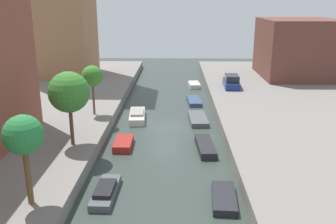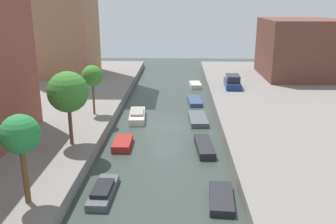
{
  "view_description": "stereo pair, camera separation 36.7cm",
  "coord_description": "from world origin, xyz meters",
  "px_view_note": "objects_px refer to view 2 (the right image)",
  "views": [
    {
      "loc": [
        0.94,
        -32.93,
        11.52
      ],
      "look_at": [
        0.18,
        2.03,
        0.8
      ],
      "focal_mm": 39.47,
      "sensor_mm": 36.0,
      "label": 1
    },
    {
      "loc": [
        1.3,
        -32.92,
        11.52
      ],
      "look_at": [
        0.18,
        2.03,
        0.8
      ],
      "focal_mm": 39.47,
      "sensor_mm": 36.0,
      "label": 2
    }
  ],
  "objects_px": {
    "moored_boat_left_1": "(103,191)",
    "moored_boat_left_2": "(123,143)",
    "moored_boat_left_3": "(137,116)",
    "low_block_right": "(300,48)",
    "moored_boat_right_3": "(198,119)",
    "moored_boat_right_4": "(195,101)",
    "moored_boat_right_5": "(195,85)",
    "parked_car": "(232,82)",
    "street_tree_0": "(20,136)",
    "moored_boat_right_1": "(221,198)",
    "moored_boat_right_2": "(204,147)",
    "street_tree_1": "(68,92)",
    "street_tree_2": "(92,76)"
  },
  "relations": [
    {
      "from": "street_tree_2",
      "to": "moored_boat_right_1",
      "type": "xyz_separation_m",
      "value": [
        10.66,
        -13.98,
        -4.45
      ]
    },
    {
      "from": "moored_boat_left_1",
      "to": "moored_boat_right_4",
      "type": "distance_m",
      "value": 22.25
    },
    {
      "from": "street_tree_0",
      "to": "street_tree_1",
      "type": "relative_size",
      "value": 0.89
    },
    {
      "from": "parked_car",
      "to": "moored_boat_left_1",
      "type": "xyz_separation_m",
      "value": [
        -11.15,
        -25.18,
        -1.35
      ]
    },
    {
      "from": "moored_boat_right_5",
      "to": "street_tree_0",
      "type": "bearing_deg",
      "value": -107.81
    },
    {
      "from": "moored_boat_left_1",
      "to": "moored_boat_right_1",
      "type": "distance_m",
      "value": 7.15
    },
    {
      "from": "moored_boat_right_2",
      "to": "moored_boat_right_1",
      "type": "bearing_deg",
      "value": -86.24
    },
    {
      "from": "street_tree_2",
      "to": "moored_boat_right_3",
      "type": "bearing_deg",
      "value": 6.6
    },
    {
      "from": "moored_boat_right_2",
      "to": "moored_boat_left_2",
      "type": "bearing_deg",
      "value": 175.95
    },
    {
      "from": "street_tree_0",
      "to": "moored_boat_left_2",
      "type": "height_order",
      "value": "street_tree_0"
    },
    {
      "from": "low_block_right",
      "to": "moored_boat_right_5",
      "type": "bearing_deg",
      "value": -168.3
    },
    {
      "from": "street_tree_2",
      "to": "moored_boat_right_1",
      "type": "distance_m",
      "value": 18.14
    },
    {
      "from": "low_block_right",
      "to": "moored_boat_right_1",
      "type": "bearing_deg",
      "value": -113.28
    },
    {
      "from": "moored_boat_left_1",
      "to": "moored_boat_left_2",
      "type": "xyz_separation_m",
      "value": [
        0.01,
        7.83,
        -0.02
      ]
    },
    {
      "from": "moored_boat_left_2",
      "to": "moored_boat_right_4",
      "type": "relative_size",
      "value": 0.75
    },
    {
      "from": "street_tree_0",
      "to": "moored_boat_left_3",
      "type": "height_order",
      "value": "street_tree_0"
    },
    {
      "from": "moored_boat_left_3",
      "to": "moored_boat_right_3",
      "type": "distance_m",
      "value": 6.07
    },
    {
      "from": "moored_boat_left_2",
      "to": "parked_car",
      "type": "bearing_deg",
      "value": 57.28
    },
    {
      "from": "parked_car",
      "to": "street_tree_1",
      "type": "bearing_deg",
      "value": -127.2
    },
    {
      "from": "moored_boat_left_3",
      "to": "low_block_right",
      "type": "bearing_deg",
      "value": 39.75
    },
    {
      "from": "street_tree_2",
      "to": "moored_boat_right_2",
      "type": "height_order",
      "value": "street_tree_2"
    },
    {
      "from": "street_tree_1",
      "to": "moored_boat_right_3",
      "type": "xyz_separation_m",
      "value": [
        9.97,
        8.8,
        -4.81
      ]
    },
    {
      "from": "moored_boat_left_2",
      "to": "moored_boat_right_3",
      "type": "distance_m",
      "value": 9.38
    },
    {
      "from": "moored_boat_right_3",
      "to": "moored_boat_right_4",
      "type": "xyz_separation_m",
      "value": [
        -0.08,
        6.67,
        -0.01
      ]
    },
    {
      "from": "street_tree_1",
      "to": "moored_boat_right_1",
      "type": "bearing_deg",
      "value": -30.74
    },
    {
      "from": "moored_boat_right_5",
      "to": "moored_boat_right_3",
      "type": "bearing_deg",
      "value": -91.15
    },
    {
      "from": "moored_boat_right_3",
      "to": "moored_boat_right_5",
      "type": "distance_m",
      "value": 14.78
    },
    {
      "from": "moored_boat_left_2",
      "to": "moored_boat_right_5",
      "type": "bearing_deg",
      "value": 72.66
    },
    {
      "from": "street_tree_2",
      "to": "moored_boat_right_5",
      "type": "xyz_separation_m",
      "value": [
        10.27,
        15.93,
        -4.38
      ]
    },
    {
      "from": "moored_boat_left_3",
      "to": "moored_boat_right_1",
      "type": "height_order",
      "value": "moored_boat_left_3"
    },
    {
      "from": "street_tree_1",
      "to": "moored_boat_right_3",
      "type": "height_order",
      "value": "street_tree_1"
    },
    {
      "from": "street_tree_1",
      "to": "street_tree_0",
      "type": "bearing_deg",
      "value": -90.0
    },
    {
      "from": "low_block_right",
      "to": "street_tree_1",
      "type": "bearing_deg",
      "value": -133.03
    },
    {
      "from": "street_tree_1",
      "to": "moored_boat_right_2",
      "type": "bearing_deg",
      "value": 8.51
    },
    {
      "from": "parked_car",
      "to": "moored_boat_right_2",
      "type": "distance_m",
      "value": 18.44
    },
    {
      "from": "moored_boat_right_2",
      "to": "moored_boat_right_3",
      "type": "distance_m",
      "value": 7.29
    },
    {
      "from": "street_tree_0",
      "to": "moored_boat_right_5",
      "type": "relative_size",
      "value": 1.6
    },
    {
      "from": "moored_boat_right_1",
      "to": "moored_boat_right_2",
      "type": "relative_size",
      "value": 0.82
    },
    {
      "from": "street_tree_2",
      "to": "moored_boat_left_3",
      "type": "relative_size",
      "value": 1.01
    },
    {
      "from": "street_tree_2",
      "to": "moored_boat_left_1",
      "type": "bearing_deg",
      "value": -75.38
    },
    {
      "from": "moored_boat_right_3",
      "to": "street_tree_0",
      "type": "bearing_deg",
      "value": -120.11
    },
    {
      "from": "low_block_right",
      "to": "parked_car",
      "type": "bearing_deg",
      "value": -144.45
    },
    {
      "from": "moored_boat_left_2",
      "to": "moored_boat_right_5",
      "type": "relative_size",
      "value": 0.97
    },
    {
      "from": "street_tree_2",
      "to": "moored_boat_left_1",
      "type": "height_order",
      "value": "street_tree_2"
    },
    {
      "from": "street_tree_1",
      "to": "moored_boat_left_1",
      "type": "height_order",
      "value": "street_tree_1"
    },
    {
      "from": "moored_boat_left_1",
      "to": "moored_boat_right_3",
      "type": "height_order",
      "value": "moored_boat_left_1"
    },
    {
      "from": "street_tree_2",
      "to": "moored_boat_left_2",
      "type": "distance_m",
      "value": 7.98
    },
    {
      "from": "moored_boat_right_1",
      "to": "moored_boat_right_5",
      "type": "distance_m",
      "value": 29.91
    },
    {
      "from": "street_tree_1",
      "to": "moored_boat_right_4",
      "type": "bearing_deg",
      "value": 57.42
    },
    {
      "from": "moored_boat_left_1",
      "to": "moored_boat_left_3",
      "type": "height_order",
      "value": "moored_boat_left_3"
    }
  ]
}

